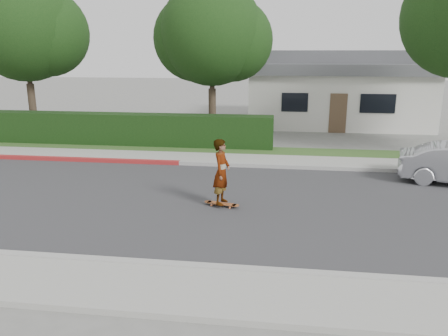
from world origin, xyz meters
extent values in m
plane|color=slate|center=(0.00, 0.00, 0.00)|extent=(120.00, 120.00, 0.00)
cube|color=#2D2D30|center=(0.00, 0.00, 0.01)|extent=(60.00, 8.00, 0.01)
cube|color=#9E9E99|center=(0.00, -4.10, 0.07)|extent=(60.00, 0.20, 0.15)
cube|color=gray|center=(0.00, -5.00, 0.06)|extent=(60.00, 1.60, 0.12)
cube|color=#9E9E99|center=(0.00, 4.10, 0.07)|extent=(60.00, 0.20, 0.15)
cube|color=maroon|center=(-5.00, 4.10, 0.08)|extent=(12.00, 0.21, 0.15)
cube|color=gray|center=(0.00, 5.00, 0.06)|extent=(60.00, 1.60, 0.12)
cube|color=#2D4C1E|center=(0.00, 6.60, 0.05)|extent=(60.00, 1.60, 0.10)
cube|color=black|center=(-3.00, 7.20, 0.75)|extent=(15.00, 1.00, 1.50)
cylinder|color=#33261C|center=(-7.50, 8.50, 1.35)|extent=(0.36, 0.36, 2.70)
cylinder|color=#33261C|center=(-7.50, 8.50, 3.38)|extent=(0.24, 0.24, 2.25)
sphere|color=black|center=(-7.50, 8.50, 5.40)|extent=(5.20, 5.20, 5.20)
sphere|color=black|center=(-8.30, 8.90, 5.20)|extent=(4.42, 4.42, 4.42)
sphere|color=black|center=(-6.60, 8.80, 5.10)|extent=(4.16, 4.16, 4.16)
cylinder|color=#33261C|center=(1.50, 9.00, 1.26)|extent=(0.36, 0.36, 2.52)
cylinder|color=#33261C|center=(1.50, 9.00, 3.15)|extent=(0.24, 0.24, 2.10)
sphere|color=black|center=(1.50, 9.00, 5.04)|extent=(4.80, 4.80, 4.80)
sphere|color=black|center=(0.70, 9.40, 4.84)|extent=(4.08, 4.08, 4.08)
sphere|color=black|center=(2.40, 9.30, 4.74)|extent=(3.84, 3.84, 3.84)
cube|color=beige|center=(8.00, 16.00, 1.50)|extent=(10.00, 8.00, 3.00)
cube|color=#4C4C51|center=(8.00, 16.00, 3.30)|extent=(10.60, 8.60, 0.60)
cube|color=#4C4C51|center=(8.00, 16.00, 3.90)|extent=(8.40, 6.40, 0.80)
cube|color=black|center=(5.50, 11.98, 1.60)|extent=(1.40, 0.06, 1.00)
cube|color=black|center=(9.80, 11.98, 1.60)|extent=(1.80, 0.06, 1.00)
cube|color=brown|center=(7.80, 11.98, 1.05)|extent=(0.90, 0.06, 2.10)
cylinder|color=orange|center=(2.98, -0.35, 0.04)|extent=(0.06, 0.04, 0.06)
cylinder|color=orange|center=(3.02, -0.20, 0.04)|extent=(0.06, 0.04, 0.06)
cylinder|color=orange|center=(3.52, -0.48, 0.04)|extent=(0.06, 0.04, 0.06)
cylinder|color=orange|center=(3.55, -0.33, 0.04)|extent=(0.06, 0.04, 0.06)
cube|color=silver|center=(3.00, -0.27, 0.08)|extent=(0.08, 0.17, 0.02)
cube|color=silver|center=(3.54, -0.41, 0.08)|extent=(0.08, 0.17, 0.02)
cube|color=brown|center=(3.27, -0.34, 0.10)|extent=(0.86, 0.39, 0.02)
cylinder|color=brown|center=(2.86, -0.24, 0.10)|extent=(0.25, 0.25, 0.02)
cylinder|color=brown|center=(3.67, -0.44, 0.10)|extent=(0.25, 0.25, 0.02)
imported|color=white|center=(3.27, -0.34, 1.02)|extent=(0.55, 0.74, 1.84)
camera|label=1|loc=(4.89, -11.82, 4.23)|focal=35.00mm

